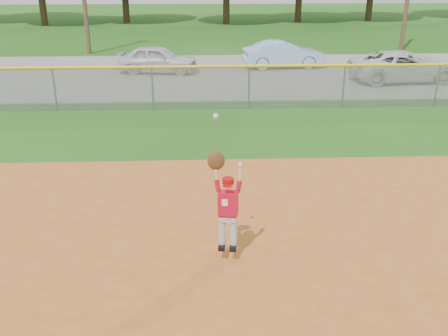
{
  "coord_description": "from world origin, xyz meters",
  "views": [
    {
      "loc": [
        -1.62,
        -7.03,
        4.74
      ],
      "look_at": [
        -1.23,
        1.84,
        1.1
      ],
      "focal_mm": 40.0,
      "sensor_mm": 36.0,
      "label": 1
    }
  ],
  "objects_px": {
    "car_white_a": "(158,59)",
    "car_white_b": "(404,66)",
    "car_blue": "(283,54)",
    "ballplayer": "(226,202)"
  },
  "relations": [
    {
      "from": "car_white_a",
      "to": "car_white_b",
      "type": "xyz_separation_m",
      "value": [
        10.74,
        -2.27,
        0.01
      ]
    },
    {
      "from": "car_white_a",
      "to": "car_white_b",
      "type": "bearing_deg",
      "value": -93.69
    },
    {
      "from": "ballplayer",
      "to": "car_blue",
      "type": "bearing_deg",
      "value": 77.99
    },
    {
      "from": "car_blue",
      "to": "car_white_b",
      "type": "distance_m",
      "value": 5.72
    },
    {
      "from": "car_white_a",
      "to": "car_white_b",
      "type": "relative_size",
      "value": 0.8
    },
    {
      "from": "car_blue",
      "to": "car_white_b",
      "type": "xyz_separation_m",
      "value": [
        4.72,
        -3.23,
        -0.0
      ]
    },
    {
      "from": "car_white_a",
      "to": "car_white_b",
      "type": "height_order",
      "value": "car_white_b"
    },
    {
      "from": "car_white_b",
      "to": "car_blue",
      "type": "bearing_deg",
      "value": 50.59
    },
    {
      "from": "car_white_a",
      "to": "ballplayer",
      "type": "relative_size",
      "value": 1.54
    },
    {
      "from": "car_white_b",
      "to": "ballplayer",
      "type": "bearing_deg",
      "value": 143.75
    }
  ]
}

